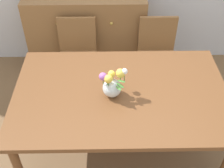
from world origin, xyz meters
TOP-DOWN VIEW (x-y plane):
  - ground_plane at (0.00, 0.00)m, footprint 12.00×12.00m
  - dining_table at (0.00, 0.00)m, footprint 1.80×1.15m
  - chair_left at (-0.45, 0.92)m, footprint 0.42×0.42m
  - chair_right at (0.45, 0.92)m, footprint 0.42×0.42m
  - dresser at (-0.37, 1.33)m, footprint 1.40×0.47m
  - flower_vase at (-0.07, -0.04)m, footprint 0.22×0.23m

SIDE VIEW (x-z plane):
  - ground_plane at x=0.00m, z-range 0.00..0.00m
  - dresser at x=-0.37m, z-range 0.00..1.00m
  - chair_left at x=-0.45m, z-range 0.07..0.97m
  - chair_right at x=0.45m, z-range 0.07..0.97m
  - dining_table at x=0.00m, z-range 0.31..1.08m
  - flower_vase at x=-0.07m, z-range 0.75..1.02m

